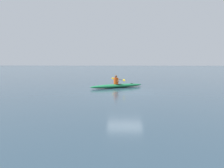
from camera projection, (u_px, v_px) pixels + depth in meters
name	position (u px, v px, depth m)	size (l,w,h in m)	color
ground_plane	(125.00, 92.00, 15.66)	(160.00, 160.00, 0.00)	#283D4C
kayak	(117.00, 86.00, 18.35)	(4.54, 2.92, 0.31)	#19723F
kayaker	(116.00, 80.00, 18.27)	(1.20, 2.13, 0.74)	#E04C14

